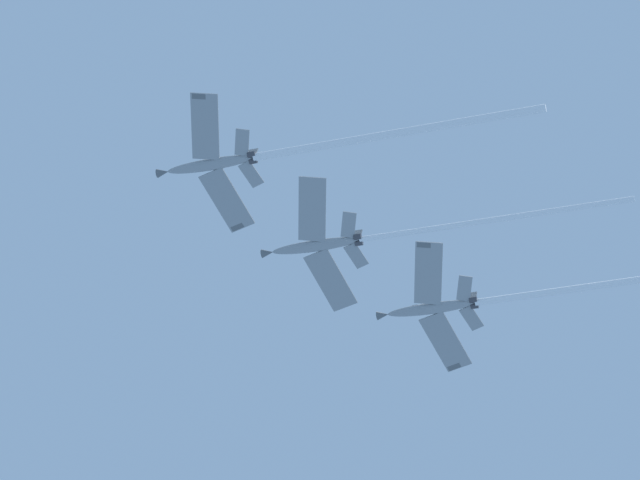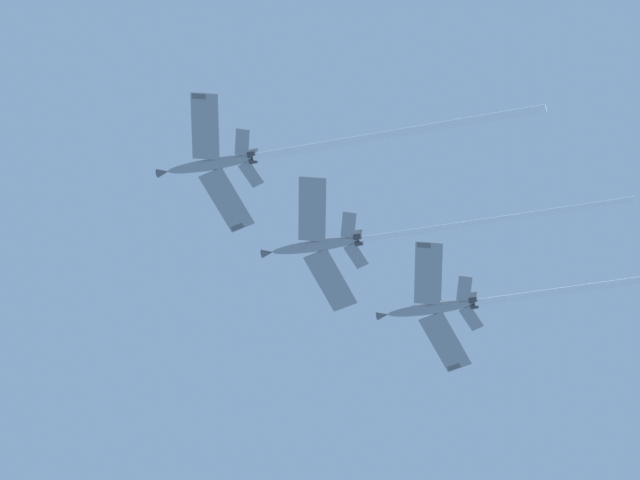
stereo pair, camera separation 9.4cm
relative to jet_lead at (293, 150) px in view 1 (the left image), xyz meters
name	(u,v)px [view 1 (the left image)]	position (x,y,z in m)	size (l,w,h in m)	color
jet_lead	(293,150)	(0.00, 0.00, 0.00)	(39.30, 36.76, 10.15)	gray
jet_second	(366,238)	(13.88, 5.84, -1.56)	(37.70, 34.92, 9.13)	gray
jet_third	(498,299)	(32.85, 4.49, -3.98)	(37.00, 35.08, 10.08)	gray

